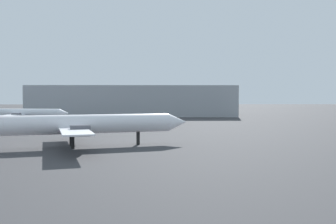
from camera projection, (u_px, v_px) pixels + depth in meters
name	position (u px, v px, depth m)	size (l,w,h in m)	color
airplane_distant	(79.00, 124.00, 53.33)	(30.61, 23.22, 9.54)	white
airplane_far_right	(23.00, 113.00, 98.36)	(23.90, 16.65, 7.95)	silver
terminal_building	(134.00, 101.00, 136.32)	(69.42, 23.69, 10.43)	#999EA3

